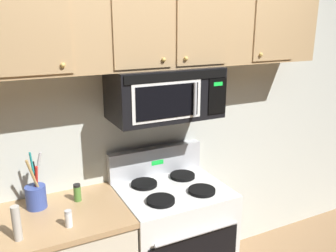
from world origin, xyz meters
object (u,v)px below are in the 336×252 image
Objects in this scene: stove_range at (172,241)px; salt_shaker at (69,219)px; pepper_mill at (17,223)px; over_range_microwave at (165,93)px; utensil_crock_blue at (36,194)px; spice_jar at (77,193)px.

stove_range is 0.92m from salt_shaker.
salt_shaker is 0.51× the size of pepper_mill.
salt_shaker is at bearing 1.59° from pepper_mill.
over_range_microwave is (-0.00, 0.12, 1.11)m from stove_range.
over_range_microwave reaches higher than salt_shaker.
spice_jar is at bearing -6.13° from utensil_crock_blue.
utensil_crock_blue is at bearing 177.80° from over_range_microwave.
over_range_microwave is 1.03m from salt_shaker.
spice_jar is at bearing 169.16° from stove_range.
spice_jar is (-0.65, 0.12, 0.49)m from stove_range.
pepper_mill is (-0.14, -0.33, 0.01)m from utensil_crock_blue.
stove_range is 10.74× the size of salt_shaker.
over_range_microwave reaches higher than utensil_crock_blue.
pepper_mill reaches higher than salt_shaker.
utensil_crock_blue is 0.35m from salt_shaker.
stove_range is 1.47× the size of over_range_microwave.
spice_jar is (0.25, -0.03, -0.03)m from utensil_crock_blue.
salt_shaker is (-0.76, -0.28, -0.62)m from over_range_microwave.
stove_range is 0.82m from spice_jar.
utensil_crock_blue reaches higher than spice_jar.
over_range_microwave reaches higher than stove_range.
salt_shaker is at bearing -159.64° from over_range_microwave.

